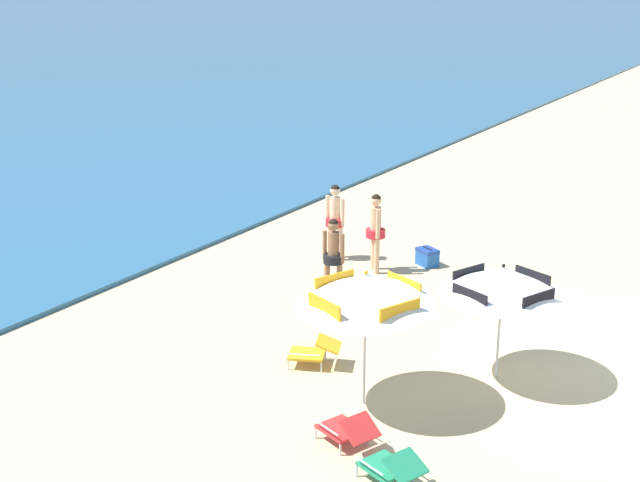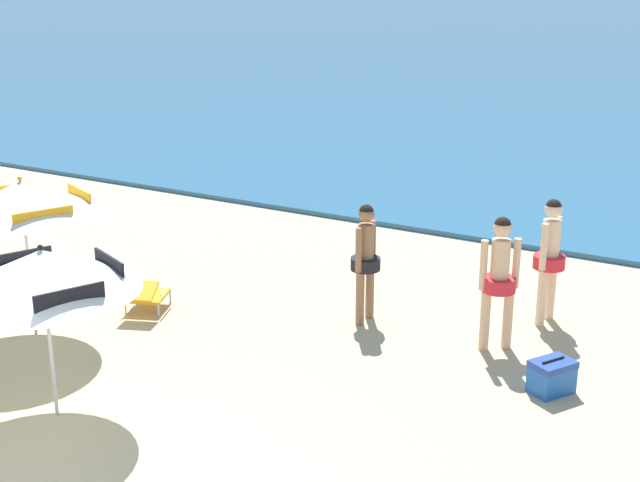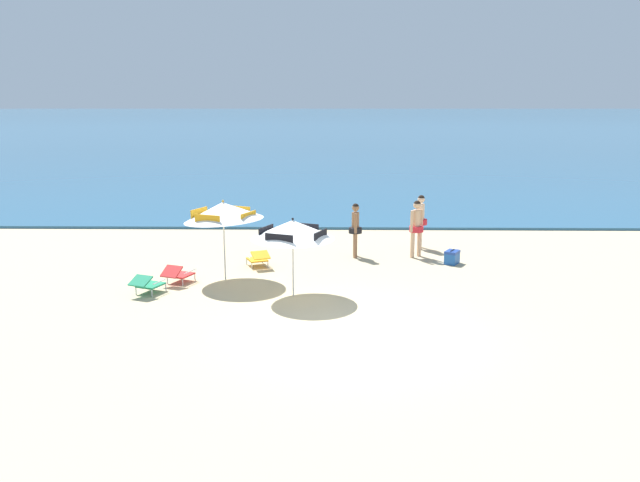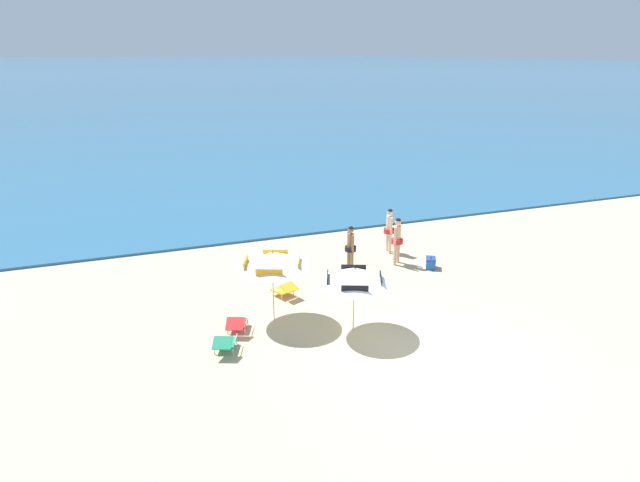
{
  "view_description": "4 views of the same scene",
  "coord_description": "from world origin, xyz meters",
  "px_view_note": "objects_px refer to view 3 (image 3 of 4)",
  "views": [
    {
      "loc": [
        -13.9,
        -1.57,
        6.39
      ],
      "look_at": [
        0.26,
        7.0,
        1.16
      ],
      "focal_mm": 47.45,
      "sensor_mm": 36.0,
      "label": 1
    },
    {
      "loc": [
        5.31,
        -3.31,
        4.68
      ],
      "look_at": [
        -0.44,
        6.46,
        1.13
      ],
      "focal_mm": 47.86,
      "sensor_mm": 36.0,
      "label": 2
    },
    {
      "loc": [
        -0.58,
        -12.39,
        4.67
      ],
      "look_at": [
        -0.9,
        6.16,
        0.61
      ],
      "focal_mm": 34.92,
      "sensor_mm": 36.0,
      "label": 3
    },
    {
      "loc": [
        -7.24,
        -10.14,
        7.58
      ],
      "look_at": [
        -1.09,
        6.35,
        1.39
      ],
      "focal_mm": 30.4,
      "sensor_mm": 36.0,
      "label": 4
    }
  ],
  "objects_px": {
    "lounge_chair_under_umbrella": "(178,274)",
    "lounge_chair_beside_umbrella": "(147,284)",
    "person_wading_in": "(355,226)",
    "lounge_chair_facing_sea": "(258,258)",
    "beach_umbrella_striped_main": "(223,211)",
    "beach_umbrella_striped_second": "(293,230)",
    "person_standing_near_shore": "(421,218)",
    "cooler_box": "(452,257)",
    "person_standing_beside": "(417,225)"
  },
  "relations": [
    {
      "from": "person_wading_in",
      "to": "lounge_chair_under_umbrella",
      "type": "bearing_deg",
      "value": -147.64
    },
    {
      "from": "cooler_box",
      "to": "beach_umbrella_striped_second",
      "type": "bearing_deg",
      "value": -144.1
    },
    {
      "from": "lounge_chair_under_umbrella",
      "to": "lounge_chair_beside_umbrella",
      "type": "height_order",
      "value": "lounge_chair_under_umbrella"
    },
    {
      "from": "lounge_chair_under_umbrella",
      "to": "lounge_chair_beside_umbrella",
      "type": "relative_size",
      "value": 1.01
    },
    {
      "from": "person_wading_in",
      "to": "beach_umbrella_striped_main",
      "type": "bearing_deg",
      "value": -143.63
    },
    {
      "from": "lounge_chair_facing_sea",
      "to": "beach_umbrella_striped_second",
      "type": "bearing_deg",
      "value": -66.91
    },
    {
      "from": "beach_umbrella_striped_second",
      "to": "person_standing_beside",
      "type": "xyz_separation_m",
      "value": [
        3.6,
        4.16,
        -0.66
      ]
    },
    {
      "from": "beach_umbrella_striped_second",
      "to": "lounge_chair_beside_umbrella",
      "type": "xyz_separation_m",
      "value": [
        -3.69,
        0.09,
        -1.42
      ]
    },
    {
      "from": "lounge_chair_under_umbrella",
      "to": "cooler_box",
      "type": "distance_m",
      "value": 8.06
    },
    {
      "from": "person_standing_near_shore",
      "to": "person_wading_in",
      "type": "height_order",
      "value": "person_standing_near_shore"
    },
    {
      "from": "lounge_chair_under_umbrella",
      "to": "person_standing_beside",
      "type": "xyz_separation_m",
      "value": [
        6.76,
        3.1,
        0.77
      ]
    },
    {
      "from": "lounge_chair_under_umbrella",
      "to": "lounge_chair_facing_sea",
      "type": "bearing_deg",
      "value": 41.88
    },
    {
      "from": "beach_umbrella_striped_second",
      "to": "person_standing_near_shore",
      "type": "xyz_separation_m",
      "value": [
        3.9,
        5.38,
        -0.66
      ]
    },
    {
      "from": "person_standing_near_shore",
      "to": "beach_umbrella_striped_second",
      "type": "bearing_deg",
      "value": -125.96
    },
    {
      "from": "lounge_chair_facing_sea",
      "to": "person_standing_near_shore",
      "type": "distance_m",
      "value": 5.76
    },
    {
      "from": "beach_umbrella_striped_main",
      "to": "lounge_chair_under_umbrella",
      "type": "relative_size",
      "value": 2.43
    },
    {
      "from": "beach_umbrella_striped_main",
      "to": "lounge_chair_beside_umbrella",
      "type": "relative_size",
      "value": 2.47
    },
    {
      "from": "lounge_chair_beside_umbrella",
      "to": "cooler_box",
      "type": "xyz_separation_m",
      "value": [
        8.28,
        3.23,
        -0.07
      ]
    },
    {
      "from": "lounge_chair_under_umbrella",
      "to": "person_wading_in",
      "type": "height_order",
      "value": "person_wading_in"
    },
    {
      "from": "lounge_chair_beside_umbrella",
      "to": "person_standing_beside",
      "type": "xyz_separation_m",
      "value": [
        7.3,
        4.07,
        0.76
      ]
    },
    {
      "from": "beach_umbrella_striped_second",
      "to": "person_standing_beside",
      "type": "bearing_deg",
      "value": 49.11
    },
    {
      "from": "beach_umbrella_striped_main",
      "to": "lounge_chair_under_umbrella",
      "type": "xyz_separation_m",
      "value": [
        -1.21,
        -0.39,
        -1.63
      ]
    },
    {
      "from": "lounge_chair_facing_sea",
      "to": "cooler_box",
      "type": "height_order",
      "value": "lounge_chair_facing_sea"
    },
    {
      "from": "beach_umbrella_striped_second",
      "to": "cooler_box",
      "type": "bearing_deg",
      "value": 35.9
    },
    {
      "from": "beach_umbrella_striped_second",
      "to": "person_wading_in",
      "type": "xyz_separation_m",
      "value": [
        1.7,
        4.13,
        -0.71
      ]
    },
    {
      "from": "lounge_chair_facing_sea",
      "to": "person_wading_in",
      "type": "distance_m",
      "value": 3.26
    },
    {
      "from": "beach_umbrella_striped_main",
      "to": "lounge_chair_facing_sea",
      "type": "height_order",
      "value": "beach_umbrella_striped_main"
    },
    {
      "from": "beach_umbrella_striped_main",
      "to": "person_wading_in",
      "type": "xyz_separation_m",
      "value": [
        3.65,
        2.68,
        -0.92
      ]
    },
    {
      "from": "person_standing_near_shore",
      "to": "person_wading_in",
      "type": "relative_size",
      "value": 1.05
    },
    {
      "from": "person_wading_in",
      "to": "cooler_box",
      "type": "height_order",
      "value": "person_wading_in"
    },
    {
      "from": "person_standing_near_shore",
      "to": "cooler_box",
      "type": "xyz_separation_m",
      "value": [
        0.68,
        -2.06,
        -0.83
      ]
    },
    {
      "from": "lounge_chair_under_umbrella",
      "to": "person_standing_near_shore",
      "type": "relative_size",
      "value": 0.57
    },
    {
      "from": "lounge_chair_beside_umbrella",
      "to": "person_standing_beside",
      "type": "height_order",
      "value": "person_standing_beside"
    },
    {
      "from": "person_standing_near_shore",
      "to": "person_standing_beside",
      "type": "relative_size",
      "value": 1.0
    },
    {
      "from": "beach_umbrella_striped_main",
      "to": "person_wading_in",
      "type": "relative_size",
      "value": 1.47
    },
    {
      "from": "lounge_chair_beside_umbrella",
      "to": "person_standing_near_shore",
      "type": "xyz_separation_m",
      "value": [
        7.6,
        5.29,
        0.76
      ]
    },
    {
      "from": "person_standing_near_shore",
      "to": "lounge_chair_beside_umbrella",
      "type": "bearing_deg",
      "value": -145.16
    },
    {
      "from": "person_wading_in",
      "to": "lounge_chair_facing_sea",
      "type": "bearing_deg",
      "value": -155.48
    },
    {
      "from": "beach_umbrella_striped_main",
      "to": "cooler_box",
      "type": "height_order",
      "value": "beach_umbrella_striped_main"
    },
    {
      "from": "beach_umbrella_striped_second",
      "to": "person_standing_beside",
      "type": "distance_m",
      "value": 5.54
    },
    {
      "from": "beach_umbrella_striped_main",
      "to": "lounge_chair_facing_sea",
      "type": "xyz_separation_m",
      "value": [
        0.75,
        1.36,
        -1.62
      ]
    },
    {
      "from": "lounge_chair_facing_sea",
      "to": "person_standing_near_shore",
      "type": "height_order",
      "value": "person_standing_near_shore"
    },
    {
      "from": "beach_umbrella_striped_second",
      "to": "lounge_chair_under_umbrella",
      "type": "relative_size",
      "value": 2.03
    },
    {
      "from": "beach_umbrella_striped_main",
      "to": "person_wading_in",
      "type": "distance_m",
      "value": 4.62
    },
    {
      "from": "person_standing_near_shore",
      "to": "lounge_chair_facing_sea",
      "type": "bearing_deg",
      "value": -153.27
    },
    {
      "from": "person_wading_in",
      "to": "beach_umbrella_striped_second",
      "type": "bearing_deg",
      "value": -112.34
    },
    {
      "from": "lounge_chair_under_umbrella",
      "to": "lounge_chair_beside_umbrella",
      "type": "bearing_deg",
      "value": -119.2
    },
    {
      "from": "lounge_chair_beside_umbrella",
      "to": "beach_umbrella_striped_main",
      "type": "bearing_deg",
      "value": 37.84
    },
    {
      "from": "lounge_chair_beside_umbrella",
      "to": "lounge_chair_facing_sea",
      "type": "height_order",
      "value": "lounge_chair_beside_umbrella"
    },
    {
      "from": "beach_umbrella_striped_second",
      "to": "lounge_chair_facing_sea",
      "type": "distance_m",
      "value": 3.37
    }
  ]
}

